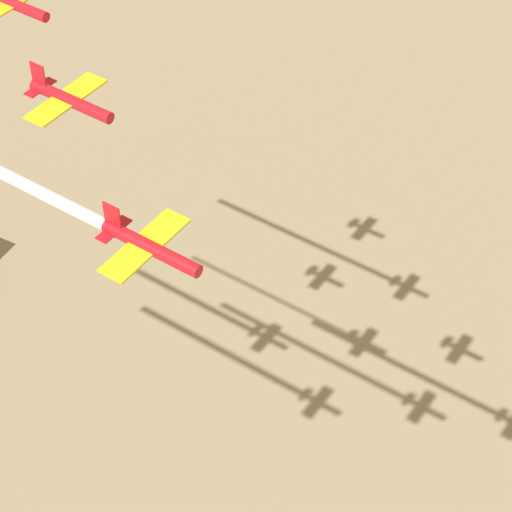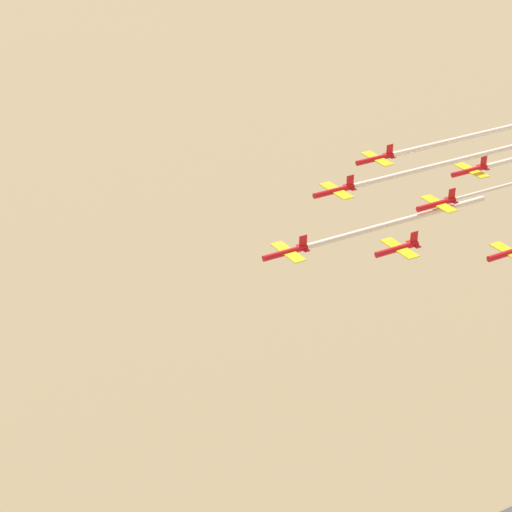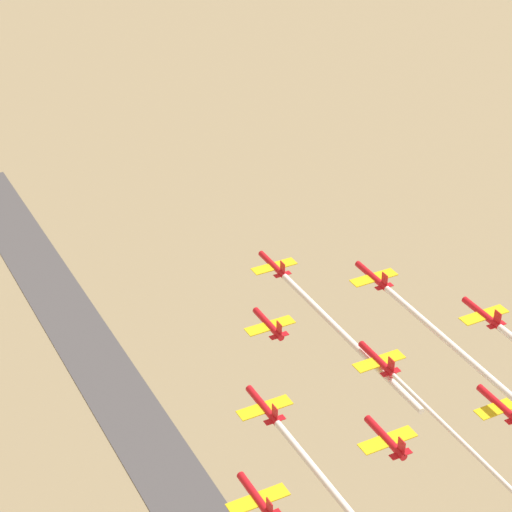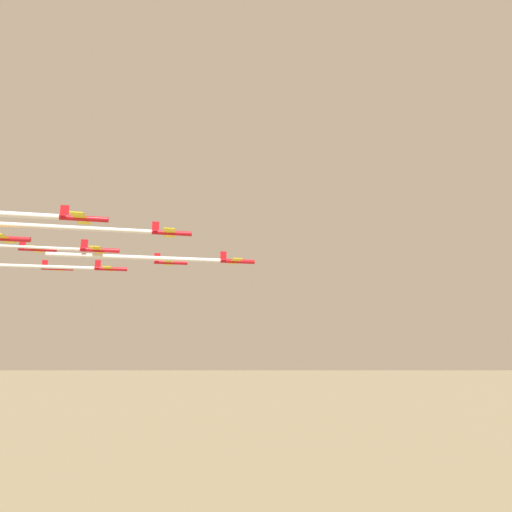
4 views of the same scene
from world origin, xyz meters
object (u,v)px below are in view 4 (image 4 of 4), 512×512
(jet_5, at_px, (82,218))
(jet_7, at_px, (36,249))
(jet_3, at_px, (110,269))
(jet_1, at_px, (170,262))
(jet_4, at_px, (99,250))
(jet_6, at_px, (56,268))
(jet_8, at_px, (5,238))
(jet_2, at_px, (170,233))
(jet_0, at_px, (236,261))

(jet_5, distance_m, jet_7, 37.63)
(jet_3, bearing_deg, jet_1, 59.53)
(jet_4, relative_size, jet_6, 1.00)
(jet_7, bearing_deg, jet_8, -0.00)
(jet_1, xyz_separation_m, jet_4, (-8.77, 19.65, 0.78))
(jet_2, xyz_separation_m, jet_6, (47.51, 31.98, -3.39))
(jet_2, distance_m, jet_6, 57.37)
(jet_1, relative_size, jet_3, 1.00)
(jet_1, distance_m, jet_5, 37.76)
(jet_3, height_order, jet_4, jet_4)
(jet_0, relative_size, jet_5, 1.00)
(jet_1, height_order, jet_8, jet_8)
(jet_2, bearing_deg, jet_5, -59.53)
(jet_1, height_order, jet_5, jet_5)
(jet_4, xyz_separation_m, jet_6, (34.60, 14.77, -0.42))
(jet_5, bearing_deg, jet_7, -150.46)
(jet_4, bearing_deg, jet_6, -150.46)
(jet_5, height_order, jet_7, jet_5)
(jet_3, relative_size, jet_8, 1.00)
(jet_0, xyz_separation_m, jet_5, (-17.53, 39.30, 4.10))
(jet_6, distance_m, jet_7, 21.92)
(jet_0, bearing_deg, jet_5, -59.53)
(jet_2, distance_m, jet_4, 21.72)
(jet_7, distance_m, jet_8, 21.91)
(jet_4, bearing_deg, jet_1, 120.47)
(jet_2, bearing_deg, jet_3, -150.46)
(jet_6, height_order, jet_7, jet_7)
(jet_8, bearing_deg, jet_7, 180.00)
(jet_5, distance_m, jet_6, 57.69)
(jet_0, height_order, jet_6, jet_6)
(jet_0, xyz_separation_m, jet_6, (38.75, 51.63, 1.23))
(jet_1, relative_size, jet_2, 1.00)
(jet_1, height_order, jet_7, jet_7)
(jet_1, relative_size, jet_6, 1.00)
(jet_1, xyz_separation_m, jet_8, (-17.53, 39.30, 0.41))
(jet_1, relative_size, jet_5, 1.00)
(jet_7, relative_size, jet_8, 1.00)
(jet_3, bearing_deg, jet_0, 59.53)
(jet_4, relative_size, jet_7, 1.00)
(jet_7, bearing_deg, jet_3, 120.47)
(jet_1, bearing_deg, jet_3, -120.47)
(jet_2, bearing_deg, jet_0, 120.47)
(jet_8, bearing_deg, jet_6, 180.00)
(jet_3, distance_m, jet_6, 21.55)
(jet_5, distance_m, jet_8, 21.70)
(jet_5, bearing_deg, jet_3, 180.00)
(jet_0, height_order, jet_4, jet_4)
(jet_5, relative_size, jet_7, 1.00)
(jet_4, bearing_deg, jet_8, -59.53)
(jet_0, relative_size, jet_3, 1.00)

